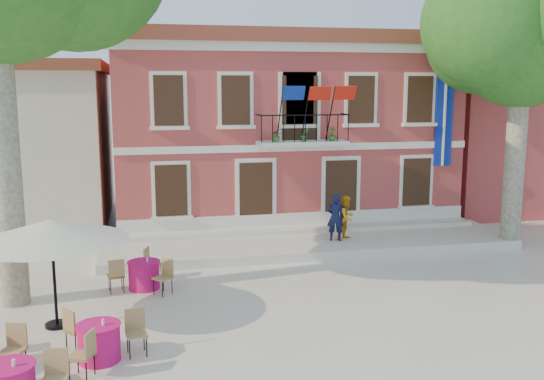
{
  "coord_description": "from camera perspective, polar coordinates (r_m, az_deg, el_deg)",
  "views": [
    {
      "loc": [
        -3.5,
        -15.07,
        5.49
      ],
      "look_at": [
        0.46,
        3.5,
        2.22
      ],
      "focal_mm": 40.0,
      "sensor_mm": 36.0,
      "label": 1
    }
  ],
  "objects": [
    {
      "name": "plane_tree_east",
      "position": [
        21.94,
        22.59,
        13.43
      ],
      "size": [
        4.96,
        4.96,
        9.74
      ],
      "color": "#A59E84",
      "rests_on": "ground"
    },
    {
      "name": "cafe_table_3",
      "position": [
        17.07,
        -11.96,
        -7.7
      ],
      "size": [
        1.76,
        1.84,
        0.95
      ],
      "color": "#CF1365",
      "rests_on": "ground"
    },
    {
      "name": "main_building",
      "position": [
        25.71,
        0.33,
        5.96
      ],
      "size": [
        13.5,
        9.59,
        7.5
      ],
      "color": "#AE3E3E",
      "rests_on": "ground"
    },
    {
      "name": "terrace",
      "position": [
        20.93,
        3.61,
        -5.03
      ],
      "size": [
        14.0,
        3.4,
        0.3
      ],
      "primitive_type": "cube",
      "color": "silver",
      "rests_on": "ground"
    },
    {
      "name": "neighbor_east",
      "position": [
        31.48,
        21.85,
        4.94
      ],
      "size": [
        9.4,
        9.4,
        6.4
      ],
      "color": "#AE3E3E",
      "rests_on": "ground"
    },
    {
      "name": "patio_umbrella",
      "position": [
        14.53,
        -20.06,
        -3.62
      ],
      "size": [
        3.41,
        3.41,
        2.53
      ],
      "color": "black",
      "rests_on": "ground"
    },
    {
      "name": "cafe_table_1",
      "position": [
        13.04,
        -15.98,
        -13.46
      ],
      "size": [
        1.74,
        1.85,
        0.95
      ],
      "color": "#CF1365",
      "rests_on": "ground"
    },
    {
      "name": "pedestrian_navy",
      "position": [
        20.6,
        5.98,
        -2.57
      ],
      "size": [
        0.66,
        0.52,
        1.61
      ],
      "primitive_type": "imported",
      "rotation": [
        0.0,
        0.0,
        2.89
      ],
      "color": "#111538",
      "rests_on": "terrace"
    },
    {
      "name": "pedestrian_orange",
      "position": [
        20.83,
        7.02,
        -2.58
      ],
      "size": [
        0.93,
        0.91,
        1.52
      ],
      "primitive_type": "imported",
      "rotation": [
        0.0,
        0.0,
        0.67
      ],
      "color": "orange",
      "rests_on": "terrace"
    },
    {
      "name": "ground",
      "position": [
        16.42,
        0.98,
        -9.76
      ],
      "size": [
        90.0,
        90.0,
        0.0
      ],
      "primitive_type": "plane",
      "color": "beige",
      "rests_on": "ground"
    }
  ]
}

